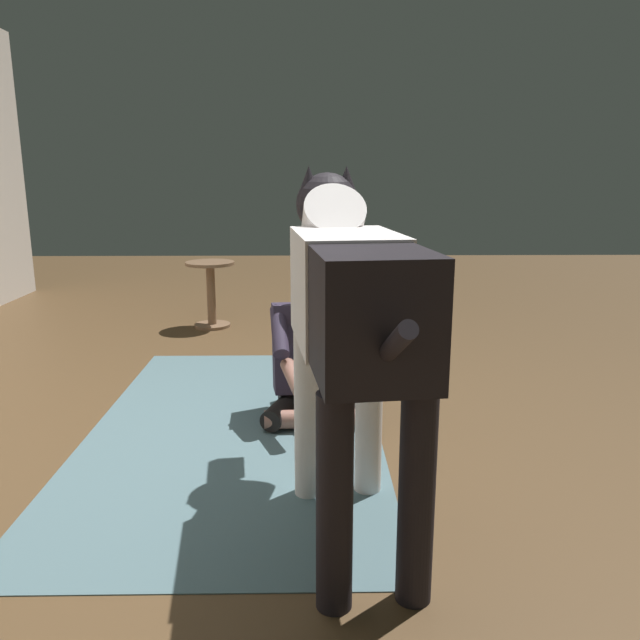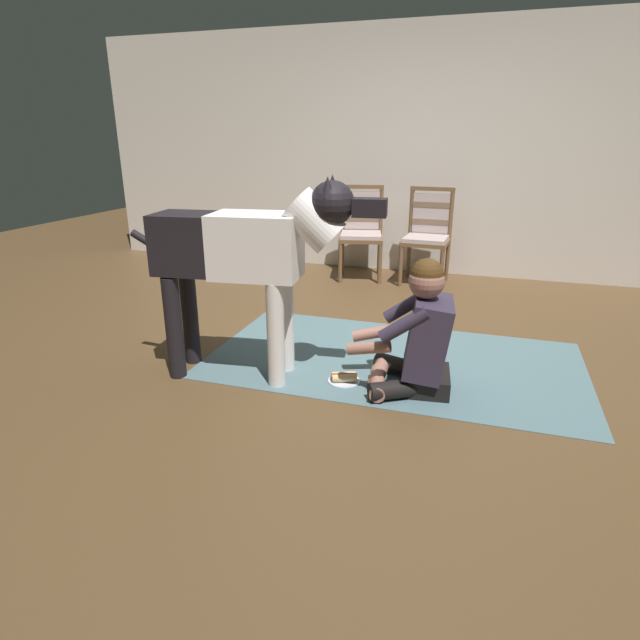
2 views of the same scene
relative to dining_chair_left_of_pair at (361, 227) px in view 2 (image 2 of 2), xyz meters
name	(u,v)px [view 2 (image 2 of 2)]	position (x,y,z in m)	size (l,w,h in m)	color
ground_plane	(377,350)	(0.62, -2.04, -0.54)	(13.65, 13.65, 0.00)	brown
back_wall	(429,153)	(0.62, 0.46, 0.76)	(7.89, 0.10, 2.60)	beige
area_rug	(393,360)	(0.77, -2.18, -0.54)	(2.54, 1.42, 0.01)	slate
dining_chair_left_of_pair	(361,227)	(0.00, 0.00, 0.00)	(0.55, 0.55, 0.98)	brown
dining_chair_right_of_pair	(428,231)	(0.71, 0.00, 0.00)	(0.48, 0.49, 0.98)	brown
person_sitting_on_floor	(419,338)	(0.98, -2.57, -0.20)	(0.66, 0.57, 0.82)	black
large_dog	(247,252)	(-0.08, -2.69, 0.28)	(1.60, 0.44, 1.28)	white
hot_dog_on_plate	(344,378)	(0.53, -2.62, -0.52)	(0.21, 0.21, 0.06)	silver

